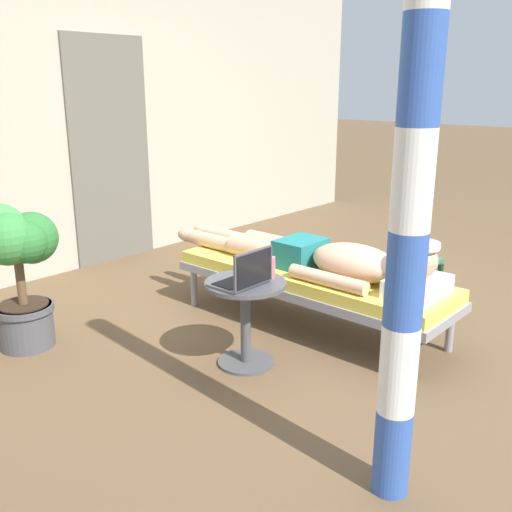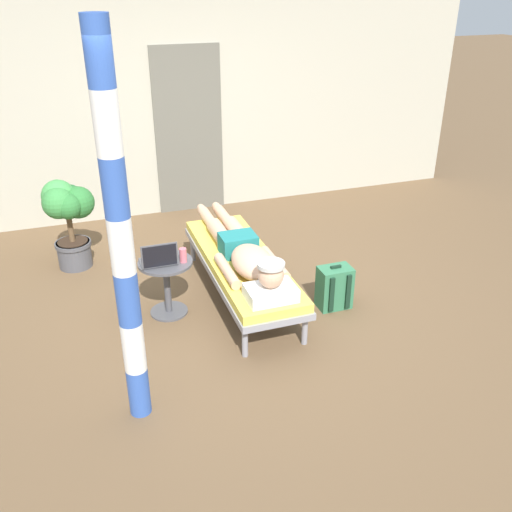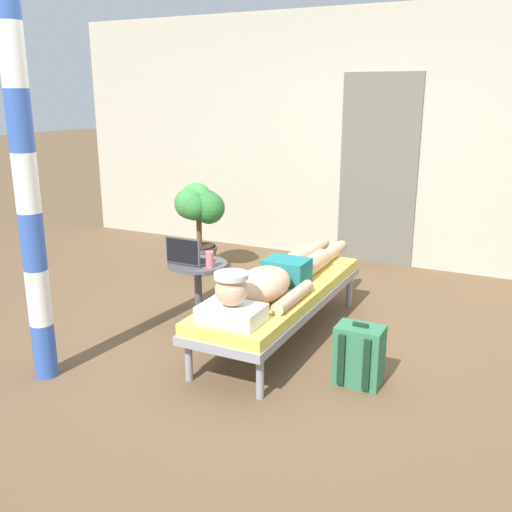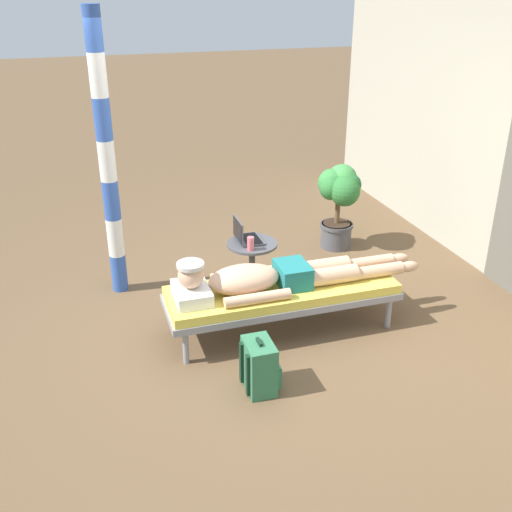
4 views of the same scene
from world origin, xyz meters
The scene contains 11 objects.
ground_plane centered at (0.00, 0.00, 0.00)m, with size 40.00×40.00×0.00m, color brown.
house_wall_back centered at (0.01, 2.65, 1.35)m, with size 7.60×0.20×2.70m, color #B2AD99.
house_door_panel centered at (0.09, 2.54, 1.02)m, with size 0.84×0.03×2.04m, color #625F54.
lounge_chair centered at (0.01, 0.19, 0.35)m, with size 0.62×1.99×0.42m.
person_reclining centered at (0.01, 0.08, 0.52)m, with size 0.53×2.17×0.33m.
side_table centered at (-0.70, 0.14, 0.36)m, with size 0.48×0.48×0.52m.
laptop centered at (-0.76, 0.09, 0.58)m, with size 0.31×0.24×0.23m.
drink_glass centered at (-0.55, 0.08, 0.59)m, with size 0.06×0.06×0.13m, color #D86672.
backpack centered at (0.76, -0.25, 0.20)m, with size 0.30×0.26×0.42m.
potted_plant centered at (-1.45, 1.37, 0.60)m, with size 0.51×0.46×0.94m.
porch_post centered at (-1.14, -1.08, 1.30)m, with size 0.15×0.15×2.60m.
Camera 3 is at (1.69, -3.60, 1.84)m, focal length 40.53 mm.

